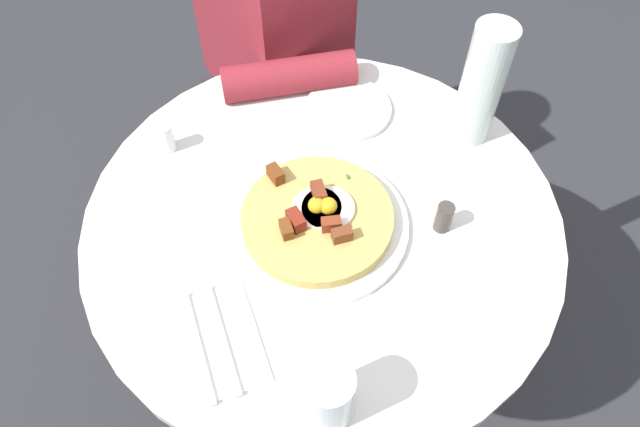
% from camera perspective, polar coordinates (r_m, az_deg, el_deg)
% --- Properties ---
extents(ground_plane, '(6.00, 6.00, 0.00)m').
position_cam_1_polar(ground_plane, '(1.63, 0.16, -14.83)').
color(ground_plane, '#2D2D33').
extents(dining_table, '(0.80, 0.80, 0.72)m').
position_cam_1_polar(dining_table, '(1.13, 0.23, -5.08)').
color(dining_table, silver).
rests_on(dining_table, ground_plane).
extents(person_seated, '(0.53, 0.37, 1.14)m').
position_cam_1_polar(person_seated, '(1.54, -4.48, 13.02)').
color(person_seated, '#2D2D33').
rests_on(person_seated, ground_plane).
extents(pizza_plate, '(0.30, 0.30, 0.01)m').
position_cam_1_polar(pizza_plate, '(0.96, -0.26, -1.07)').
color(pizza_plate, white).
rests_on(pizza_plate, dining_table).
extents(breakfast_pizza, '(0.25, 0.25, 0.05)m').
position_cam_1_polar(breakfast_pizza, '(0.95, -0.28, -0.36)').
color(breakfast_pizza, tan).
rests_on(breakfast_pizza, pizza_plate).
extents(bread_plate, '(0.17, 0.17, 0.01)m').
position_cam_1_polar(bread_plate, '(1.14, 2.76, 10.13)').
color(bread_plate, silver).
rests_on(bread_plate, dining_table).
extents(napkin, '(0.20, 0.17, 0.00)m').
position_cam_1_polar(napkin, '(0.88, -10.63, -12.34)').
color(napkin, white).
rests_on(napkin, dining_table).
extents(fork, '(0.18, 0.05, 0.00)m').
position_cam_1_polar(fork, '(0.88, -9.52, -11.90)').
color(fork, silver).
rests_on(fork, napkin).
extents(knife, '(0.18, 0.05, 0.00)m').
position_cam_1_polar(knife, '(0.88, -11.82, -12.55)').
color(knife, silver).
rests_on(knife, napkin).
extents(water_glass, '(0.07, 0.07, 0.12)m').
position_cam_1_polar(water_glass, '(0.79, 0.80, -17.30)').
color(water_glass, silver).
rests_on(water_glass, dining_table).
extents(water_bottle, '(0.07, 0.07, 0.23)m').
position_cam_1_polar(water_bottle, '(1.05, 15.45, 11.94)').
color(water_bottle, silver).
rests_on(water_bottle, dining_table).
extents(salt_shaker, '(0.03, 0.03, 0.06)m').
position_cam_1_polar(salt_shaker, '(1.09, -14.74, 7.16)').
color(salt_shaker, white).
rests_on(salt_shaker, dining_table).
extents(pepper_shaker, '(0.03, 0.03, 0.06)m').
position_cam_1_polar(pepper_shaker, '(0.97, 11.96, -0.37)').
color(pepper_shaker, '#3F3833').
rests_on(pepper_shaker, dining_table).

